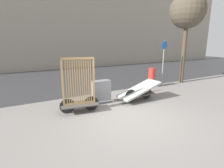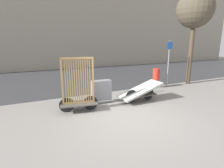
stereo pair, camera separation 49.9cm
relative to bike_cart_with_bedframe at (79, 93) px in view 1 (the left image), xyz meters
name	(u,v)px [view 1 (the left image)]	position (x,y,z in m)	size (l,w,h in m)	color
ground_plane	(130,117)	(1.42, -1.35, -0.77)	(60.00, 60.00, 0.00)	gray
road_strip	(68,78)	(1.42, 6.75, -0.76)	(56.00, 9.56, 0.01)	#38383A
bike_cart_with_bedframe	(79,93)	(0.00, 0.00, 0.00)	(2.15, 0.91, 2.10)	#4C4742
bike_cart_with_mattress	(139,91)	(2.85, 0.00, -0.31)	(2.38, 0.91, 0.86)	#4C4742
utility_cabinet	(101,93)	(1.15, 0.53, -0.30)	(0.90, 0.42, 1.02)	#4C4C4C
trash_bin	(152,75)	(5.05, 1.62, 0.00)	(0.39, 0.39, 1.16)	gray
sign_post	(163,58)	(5.90, 1.61, 0.93)	(0.46, 0.06, 2.74)	gray
street_tree	(188,12)	(7.68, 1.62, 3.72)	(2.18, 2.18, 5.65)	#4C3D2D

